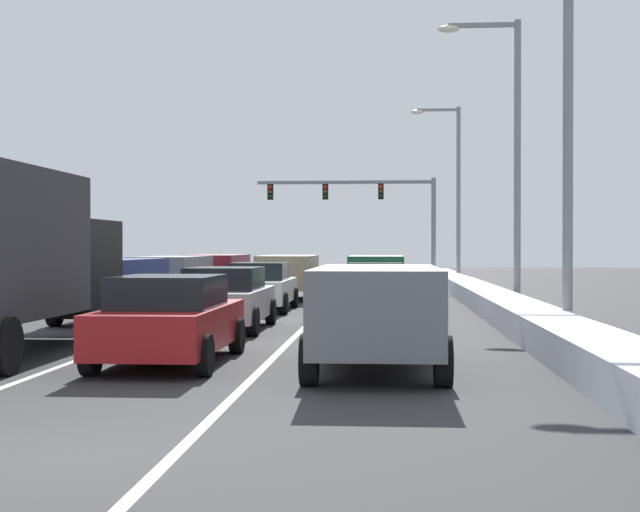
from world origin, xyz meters
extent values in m
plane|color=#333335|center=(0.00, 19.14, 0.00)|extent=(124.41, 124.41, 0.00)
cube|color=silver|center=(1.70, 23.93, 0.00)|extent=(0.14, 52.64, 0.01)
cube|color=silver|center=(-1.70, 23.93, 0.00)|extent=(0.14, 52.64, 0.01)
cube|color=silver|center=(7.00, 23.93, 0.31)|extent=(1.26, 52.64, 0.63)
cube|color=silver|center=(-7.00, 23.93, 0.27)|extent=(1.39, 52.64, 0.54)
cube|color=slate|center=(3.58, 6.68, 1.04)|extent=(1.95, 4.90, 1.25)
cube|color=black|center=(3.58, 4.27, 1.32)|extent=(1.56, 0.06, 0.55)
cube|color=red|center=(2.80, 4.28, 0.94)|extent=(0.20, 0.08, 0.28)
cube|color=red|center=(4.36, 4.28, 0.94)|extent=(0.20, 0.08, 0.28)
cylinder|color=black|center=(2.62, 8.38, 0.37)|extent=(0.25, 0.74, 0.74)
cylinder|color=black|center=(4.53, 8.38, 0.37)|extent=(0.25, 0.74, 0.74)
cylinder|color=black|center=(2.62, 4.98, 0.37)|extent=(0.25, 0.74, 0.74)
cylinder|color=black|center=(4.53, 4.98, 0.37)|extent=(0.25, 0.74, 0.74)
cube|color=maroon|center=(3.18, 13.66, 0.63)|extent=(1.82, 4.50, 0.70)
cube|color=black|center=(3.18, 13.51, 1.23)|extent=(1.64, 2.20, 0.55)
cube|color=red|center=(2.49, 11.46, 0.75)|extent=(0.24, 0.08, 0.14)
cube|color=red|center=(3.88, 11.46, 0.75)|extent=(0.24, 0.08, 0.14)
cylinder|color=black|center=(2.29, 15.21, 0.33)|extent=(0.22, 0.66, 0.66)
cylinder|color=black|center=(4.07, 15.21, 0.33)|extent=(0.22, 0.66, 0.66)
cylinder|color=black|center=(2.29, 12.11, 0.33)|extent=(0.22, 0.66, 0.66)
cylinder|color=black|center=(4.07, 12.11, 0.33)|extent=(0.22, 0.66, 0.66)
cube|color=#38383D|center=(3.40, 19.90, 0.63)|extent=(1.82, 4.50, 0.70)
cube|color=black|center=(3.40, 19.75, 1.23)|extent=(1.64, 2.20, 0.55)
cube|color=red|center=(2.71, 17.70, 0.75)|extent=(0.24, 0.08, 0.14)
cube|color=red|center=(4.09, 17.70, 0.75)|extent=(0.24, 0.08, 0.14)
cylinder|color=black|center=(2.51, 21.45, 0.33)|extent=(0.22, 0.66, 0.66)
cylinder|color=black|center=(4.29, 21.45, 0.33)|extent=(0.22, 0.66, 0.66)
cylinder|color=black|center=(2.51, 18.35, 0.33)|extent=(0.22, 0.66, 0.66)
cylinder|color=black|center=(4.29, 18.35, 0.33)|extent=(0.22, 0.66, 0.66)
cube|color=#1E5633|center=(3.36, 25.67, 1.04)|extent=(1.95, 4.90, 1.25)
cube|color=black|center=(3.36, 23.26, 1.32)|extent=(1.56, 0.06, 0.55)
cube|color=red|center=(2.58, 23.27, 0.94)|extent=(0.20, 0.08, 0.28)
cube|color=red|center=(4.14, 23.27, 0.94)|extent=(0.20, 0.08, 0.28)
cylinder|color=black|center=(2.41, 27.37, 0.37)|extent=(0.25, 0.74, 0.74)
cylinder|color=black|center=(4.32, 27.37, 0.37)|extent=(0.25, 0.74, 0.74)
cylinder|color=black|center=(2.41, 23.97, 0.37)|extent=(0.25, 0.74, 0.74)
cylinder|color=black|center=(4.32, 23.97, 0.37)|extent=(0.25, 0.74, 0.74)
cube|color=maroon|center=(0.05, 7.28, 0.63)|extent=(1.82, 4.50, 0.70)
cube|color=black|center=(0.05, 7.13, 1.23)|extent=(1.64, 2.20, 0.55)
cube|color=red|center=(-0.64, 5.08, 0.75)|extent=(0.24, 0.08, 0.14)
cube|color=red|center=(0.74, 5.08, 0.75)|extent=(0.24, 0.08, 0.14)
cylinder|color=black|center=(-0.84, 8.83, 0.33)|extent=(0.22, 0.66, 0.66)
cylinder|color=black|center=(0.94, 8.83, 0.33)|extent=(0.22, 0.66, 0.66)
cylinder|color=black|center=(-0.84, 5.73, 0.33)|extent=(0.22, 0.66, 0.66)
cylinder|color=black|center=(0.94, 5.73, 0.33)|extent=(0.22, 0.66, 0.66)
cube|color=#B7BABF|center=(-0.12, 13.64, 0.63)|extent=(1.82, 4.50, 0.70)
cube|color=black|center=(-0.12, 13.49, 1.23)|extent=(1.64, 2.20, 0.55)
cube|color=red|center=(-0.81, 11.44, 0.75)|extent=(0.24, 0.08, 0.14)
cube|color=red|center=(0.57, 11.44, 0.75)|extent=(0.24, 0.08, 0.14)
cylinder|color=black|center=(-1.01, 15.19, 0.33)|extent=(0.22, 0.66, 0.66)
cylinder|color=black|center=(0.77, 15.19, 0.33)|extent=(0.22, 0.66, 0.66)
cylinder|color=black|center=(-1.01, 12.09, 0.33)|extent=(0.22, 0.66, 0.66)
cylinder|color=black|center=(0.77, 12.09, 0.33)|extent=(0.22, 0.66, 0.66)
cube|color=silver|center=(-0.18, 20.19, 0.63)|extent=(1.82, 4.50, 0.70)
cube|color=black|center=(-0.18, 20.04, 1.23)|extent=(1.64, 2.20, 0.55)
cube|color=red|center=(-0.87, 17.99, 0.75)|extent=(0.24, 0.08, 0.14)
cube|color=red|center=(0.51, 17.99, 0.75)|extent=(0.24, 0.08, 0.14)
cylinder|color=black|center=(-1.07, 21.74, 0.33)|extent=(0.22, 0.66, 0.66)
cylinder|color=black|center=(0.71, 21.74, 0.33)|extent=(0.22, 0.66, 0.66)
cylinder|color=black|center=(-1.07, 18.64, 0.33)|extent=(0.22, 0.66, 0.66)
cylinder|color=black|center=(0.71, 18.64, 0.33)|extent=(0.22, 0.66, 0.66)
cube|color=#937F60|center=(0.02, 26.37, 1.04)|extent=(1.95, 4.90, 1.25)
cube|color=black|center=(0.02, 23.96, 1.32)|extent=(1.56, 0.06, 0.55)
cube|color=red|center=(-0.76, 23.97, 0.94)|extent=(0.20, 0.08, 0.28)
cube|color=red|center=(0.80, 23.97, 0.94)|extent=(0.20, 0.08, 0.28)
cylinder|color=black|center=(-0.93, 28.07, 0.37)|extent=(0.25, 0.74, 0.74)
cylinder|color=black|center=(0.98, 28.07, 0.37)|extent=(0.25, 0.74, 0.74)
cylinder|color=black|center=(-0.93, 24.67, 0.37)|extent=(0.25, 0.74, 0.74)
cylinder|color=black|center=(0.98, 24.67, 0.37)|extent=(0.25, 0.74, 0.74)
cube|color=black|center=(-3.29, 10.71, 1.56)|extent=(2.35, 2.20, 2.00)
cylinder|color=black|center=(-4.41, 11.01, 0.46)|extent=(0.28, 0.92, 0.92)
cylinder|color=black|center=(-2.16, 11.01, 0.46)|extent=(0.28, 0.92, 0.92)
cylinder|color=black|center=(-2.16, 5.61, 0.46)|extent=(0.28, 0.92, 0.92)
cube|color=navy|center=(-3.64, 16.02, 1.04)|extent=(1.95, 4.90, 1.25)
cube|color=black|center=(-3.64, 13.61, 1.32)|extent=(1.56, 0.06, 0.55)
cube|color=red|center=(-4.42, 13.62, 0.94)|extent=(0.20, 0.08, 0.28)
cube|color=red|center=(-2.86, 13.62, 0.94)|extent=(0.20, 0.08, 0.28)
cylinder|color=black|center=(-4.59, 17.72, 0.37)|extent=(0.25, 0.74, 0.74)
cylinder|color=black|center=(-2.68, 17.72, 0.37)|extent=(0.25, 0.74, 0.74)
cylinder|color=black|center=(-4.59, 14.32, 0.37)|extent=(0.25, 0.74, 0.74)
cylinder|color=black|center=(-2.68, 14.32, 0.37)|extent=(0.25, 0.74, 0.74)
cube|color=slate|center=(-3.63, 22.88, 1.04)|extent=(1.95, 4.90, 1.25)
cube|color=black|center=(-3.63, 20.47, 1.32)|extent=(1.56, 0.06, 0.55)
cube|color=red|center=(-4.41, 20.48, 0.94)|extent=(0.20, 0.08, 0.28)
cube|color=red|center=(-2.85, 20.48, 0.94)|extent=(0.20, 0.08, 0.28)
cylinder|color=black|center=(-4.59, 24.58, 0.37)|extent=(0.25, 0.74, 0.74)
cylinder|color=black|center=(-2.68, 24.58, 0.37)|extent=(0.25, 0.74, 0.74)
cylinder|color=black|center=(-4.59, 21.18, 0.37)|extent=(0.25, 0.74, 0.74)
cylinder|color=black|center=(-2.68, 21.18, 0.37)|extent=(0.25, 0.74, 0.74)
cube|color=maroon|center=(-3.18, 29.02, 1.04)|extent=(1.95, 4.90, 1.25)
cube|color=black|center=(-3.18, 26.61, 1.32)|extent=(1.56, 0.06, 0.55)
cube|color=red|center=(-3.96, 26.62, 0.94)|extent=(0.20, 0.08, 0.28)
cube|color=red|center=(-2.40, 26.62, 0.94)|extent=(0.20, 0.08, 0.28)
cylinder|color=black|center=(-4.13, 30.72, 0.37)|extent=(0.25, 0.74, 0.74)
cylinder|color=black|center=(-2.22, 30.72, 0.37)|extent=(0.25, 0.74, 0.74)
cylinder|color=black|center=(-4.13, 27.32, 0.37)|extent=(0.25, 0.74, 0.74)
cylinder|color=black|center=(-2.22, 27.32, 0.37)|extent=(0.25, 0.74, 0.74)
cylinder|color=slate|center=(6.60, 47.85, 3.10)|extent=(0.28, 0.28, 6.20)
cube|color=slate|center=(1.20, 47.85, 5.95)|extent=(10.80, 0.20, 0.20)
cube|color=black|center=(3.40, 47.85, 5.38)|extent=(0.34, 0.34, 0.95)
sphere|color=red|center=(3.40, 47.66, 5.66)|extent=(0.22, 0.22, 0.22)
sphere|color=#593F0C|center=(3.40, 47.66, 5.38)|extent=(0.22, 0.22, 0.22)
sphere|color=#0C3819|center=(3.40, 47.66, 5.09)|extent=(0.22, 0.22, 0.22)
cube|color=black|center=(0.00, 47.85, 5.38)|extent=(0.34, 0.34, 0.95)
sphere|color=red|center=(0.00, 47.66, 5.66)|extent=(0.22, 0.22, 0.22)
sphere|color=#593F0C|center=(0.00, 47.66, 5.38)|extent=(0.22, 0.22, 0.22)
sphere|color=#0C3819|center=(0.00, 47.66, 5.09)|extent=(0.22, 0.22, 0.22)
cube|color=black|center=(-3.40, 47.85, 5.38)|extent=(0.34, 0.34, 0.95)
sphere|color=red|center=(-3.40, 47.66, 5.66)|extent=(0.22, 0.22, 0.22)
sphere|color=#593F0C|center=(-3.40, 47.66, 5.38)|extent=(0.22, 0.22, 0.22)
sphere|color=#0C3819|center=(-3.40, 47.66, 5.09)|extent=(0.22, 0.22, 0.22)
cylinder|color=gray|center=(7.63, 11.96, 3.91)|extent=(0.22, 0.22, 7.82)
cylinder|color=gray|center=(7.91, 21.53, 4.62)|extent=(0.22, 0.22, 9.25)
cube|color=gray|center=(6.81, 21.53, 9.10)|extent=(2.20, 0.14, 0.14)
ellipsoid|color=#EAE5C6|center=(5.71, 21.53, 9.00)|extent=(0.70, 0.36, 0.24)
cylinder|color=gray|center=(7.54, 40.67, 4.70)|extent=(0.22, 0.22, 9.40)
cube|color=gray|center=(6.44, 40.67, 9.25)|extent=(2.20, 0.14, 0.14)
ellipsoid|color=#EAE5C6|center=(5.34, 40.67, 9.15)|extent=(0.70, 0.36, 0.24)
camera|label=1|loc=(3.72, -8.08, 2.00)|focal=51.33mm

